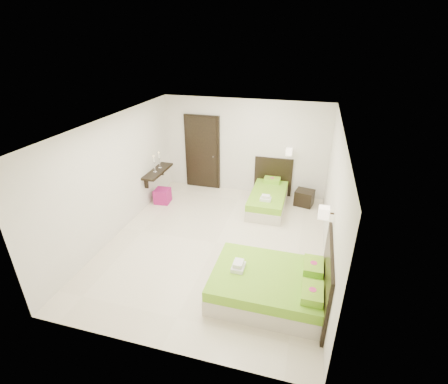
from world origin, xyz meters
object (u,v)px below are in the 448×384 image
(nightstand, at_px, (304,198))
(ottoman, at_px, (163,196))
(bed_single, at_px, (268,197))
(bed_double, at_px, (273,285))

(nightstand, height_order, ottoman, nightstand)
(bed_single, height_order, nightstand, bed_single)
(bed_single, bearing_deg, ottoman, -169.26)
(bed_single, relative_size, bed_double, 0.92)
(bed_double, bearing_deg, ottoman, 140.39)
(nightstand, distance_m, ottoman, 3.76)
(bed_single, bearing_deg, nightstand, 21.04)
(bed_single, xyz_separation_m, ottoman, (-2.76, -0.52, -0.07))
(bed_double, height_order, ottoman, bed_double)
(bed_single, height_order, bed_double, bed_double)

